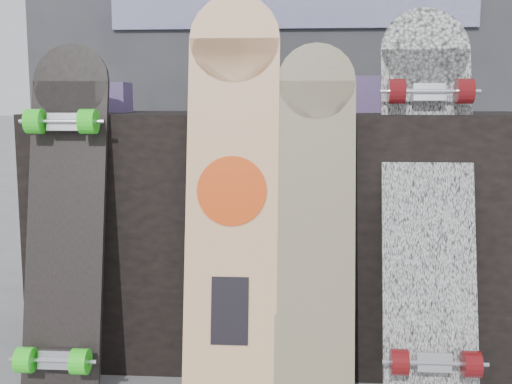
# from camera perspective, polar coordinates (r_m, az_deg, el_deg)

# --- Properties ---
(vendor_table) EXTENTS (1.60, 0.60, 0.80)m
(vendor_table) POSITION_cam_1_polar(r_m,az_deg,el_deg) (2.19, 2.79, -3.48)
(vendor_table) COLOR black
(vendor_table) RESTS_ON ground
(booth) EXTENTS (2.40, 0.22, 2.20)m
(booth) POSITION_cam_1_polar(r_m,az_deg,el_deg) (3.00, 3.27, 13.18)
(booth) COLOR #313136
(booth) RESTS_ON ground
(merch_box_purple) EXTENTS (0.18, 0.12, 0.10)m
(merch_box_purple) POSITION_cam_1_polar(r_m,az_deg,el_deg) (2.25, -13.52, 8.18)
(merch_box_purple) COLOR navy
(merch_box_purple) RESTS_ON vendor_table
(merch_box_small) EXTENTS (0.14, 0.14, 0.12)m
(merch_box_small) POSITION_cam_1_polar(r_m,az_deg,el_deg) (2.21, 10.49, 8.53)
(merch_box_small) COLOR navy
(merch_box_small) RESTS_ON vendor_table
(merch_box_flat) EXTENTS (0.22, 0.10, 0.06)m
(merch_box_flat) POSITION_cam_1_polar(r_m,az_deg,el_deg) (2.24, 4.43, 7.87)
(merch_box_flat) COLOR #D1B78C
(merch_box_flat) RESTS_ON vendor_table
(longboard_geisha) EXTENTS (0.26, 0.25, 1.14)m
(longboard_geisha) POSITION_cam_1_polar(r_m,az_deg,el_deg) (1.80, -2.13, 0.60)
(longboard_geisha) COLOR beige
(longboard_geisha) RESTS_ON ground
(longboard_celtic) EXTENTS (0.22, 0.23, 1.00)m
(longboard_celtic) POSITION_cam_1_polar(r_m,az_deg,el_deg) (1.79, 5.30, -1.80)
(longboard_celtic) COLOR #CBBA8B
(longboard_celtic) RESTS_ON ground
(longboard_cascadia) EXTENTS (0.26, 0.39, 1.11)m
(longboard_cascadia) POSITION_cam_1_polar(r_m,az_deg,el_deg) (1.87, 15.06, -0.25)
(longboard_cascadia) COLOR white
(longboard_cascadia) RESTS_ON ground
(skateboard_dark) EXTENTS (0.22, 0.30, 1.01)m
(skateboard_dark) POSITION_cam_1_polar(r_m,az_deg,el_deg) (1.90, -16.63, -1.93)
(skateboard_dark) COLOR black
(skateboard_dark) RESTS_ON ground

